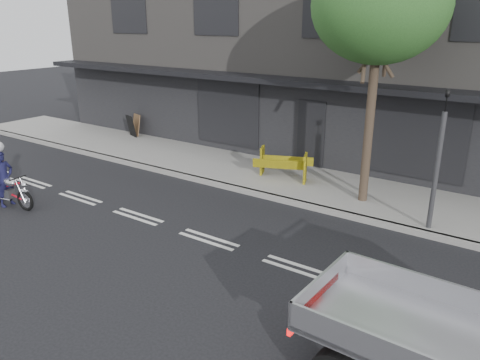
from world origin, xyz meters
name	(u,v)px	position (x,y,z in m)	size (l,w,h in m)	color
ground	(209,240)	(0.00, 0.00, 0.00)	(80.00, 80.00, 0.00)	black
sidewalk	(301,183)	(0.00, 4.70, 0.07)	(32.00, 3.20, 0.15)	gray
kerb	(275,198)	(0.00, 3.10, 0.07)	(32.00, 0.20, 0.15)	gray
building_main	(382,45)	(0.00, 11.30, 4.00)	(26.00, 10.00, 8.00)	slate
street_tree	(380,6)	(2.20, 4.20, 5.28)	(3.40, 3.40, 6.74)	#382B21
traffic_light_pole	(437,169)	(4.20, 3.35, 1.65)	(0.12, 0.12, 3.50)	#2D2D30
motorcycle	(9,190)	(-5.85, -1.50, 0.49)	(1.83, 0.53, 0.94)	black
rider	(4,179)	(-6.00, -1.50, 0.79)	(0.57, 0.38, 1.58)	#141336
construction_barrier	(279,165)	(-0.63, 4.39, 0.62)	(1.68, 0.67, 0.94)	yellow
sandwich_board	(131,126)	(-8.73, 5.71, 0.61)	(0.58, 0.39, 0.93)	black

